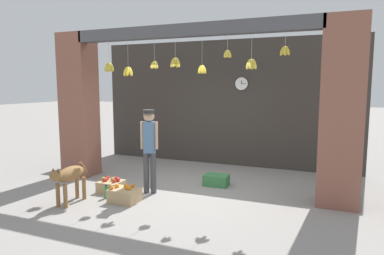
{
  "coord_description": "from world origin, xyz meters",
  "views": [
    {
      "loc": [
        2.61,
        -6.05,
        2.11
      ],
      "look_at": [
        0.0,
        0.38,
        1.24
      ],
      "focal_mm": 32.0,
      "sensor_mm": 36.0,
      "label": 1
    }
  ],
  "objects": [
    {
      "name": "dog",
      "position": [
        -1.62,
        -1.41,
        0.5
      ],
      "size": [
        0.29,
        0.95,
        0.73
      ],
      "rotation": [
        0.0,
        0.0,
        -1.54
      ],
      "color": "olive",
      "rests_on": "ground_plane"
    },
    {
      "name": "shop_back_wall",
      "position": [
        0.0,
        2.61,
        1.63
      ],
      "size": [
        6.88,
        0.12,
        3.26
      ],
      "primitive_type": "cube",
      "color": "#38332D",
      "rests_on": "ground_plane"
    },
    {
      "name": "storefront_awning",
      "position": [
        -0.04,
        0.12,
        3.07
      ],
      "size": [
        4.98,
        0.27,
        0.99
      ],
      "color": "#4C4C51"
    },
    {
      "name": "shopkeeper",
      "position": [
        -0.59,
        -0.35,
        0.96
      ],
      "size": [
        0.33,
        0.29,
        1.64
      ],
      "rotation": [
        0.0,
        0.0,
        3.43
      ],
      "color": "#424247",
      "rests_on": "ground_plane"
    },
    {
      "name": "shop_pillar_right",
      "position": [
        2.79,
        0.3,
        1.63
      ],
      "size": [
        0.7,
        0.6,
        3.26
      ],
      "primitive_type": "cube",
      "color": "brown",
      "rests_on": "ground_plane"
    },
    {
      "name": "fruit_crate_oranges",
      "position": [
        -0.77,
        -0.97,
        0.13
      ],
      "size": [
        0.51,
        0.4,
        0.32
      ],
      "color": "tan",
      "rests_on": "ground_plane"
    },
    {
      "name": "produce_box_green",
      "position": [
        0.45,
        0.62,
        0.11
      ],
      "size": [
        0.5,
        0.35,
        0.23
      ],
      "primitive_type": "cube",
      "color": "#387A42",
      "rests_on": "ground_plane"
    },
    {
      "name": "wall_clock",
      "position": [
        0.49,
        2.53,
        2.13
      ],
      "size": [
        0.34,
        0.03,
        0.34
      ],
      "color": "black"
    },
    {
      "name": "ground_plane",
      "position": [
        0.0,
        0.0,
        0.0
      ],
      "size": [
        60.0,
        60.0,
        0.0
      ],
      "primitive_type": "plane",
      "color": "gray"
    },
    {
      "name": "shop_pillar_left",
      "position": [
        -2.79,
        0.3,
        1.63
      ],
      "size": [
        0.7,
        0.6,
        3.26
      ],
      "primitive_type": "cube",
      "color": "brown",
      "rests_on": "ground_plane"
    },
    {
      "name": "water_bottle",
      "position": [
        -1.2,
        -0.93,
        0.12
      ],
      "size": [
        0.07,
        0.07,
        0.25
      ],
      "color": "#38934C",
      "rests_on": "ground_plane"
    },
    {
      "name": "fruit_crate_apples",
      "position": [
        -1.36,
        -0.55,
        0.12
      ],
      "size": [
        0.44,
        0.41,
        0.29
      ],
      "color": "tan",
      "rests_on": "ground_plane"
    }
  ]
}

